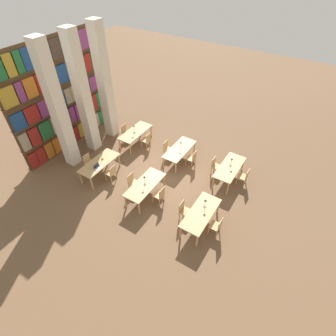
# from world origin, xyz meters

# --- Properties ---
(ground_plane) EXTENTS (40.00, 40.00, 0.00)m
(ground_plane) POSITION_xyz_m (0.00, 0.00, 0.00)
(ground_plane) COLOR brown
(bookshelf_bank) EXTENTS (6.25, 0.35, 5.50)m
(bookshelf_bank) POSITION_xyz_m (0.00, 5.81, 2.67)
(bookshelf_bank) COLOR brown
(bookshelf_bank) RESTS_ON ground_plane
(pillar_left) EXTENTS (0.55, 0.55, 6.00)m
(pillar_left) POSITION_xyz_m (-1.50, 4.49, 3.00)
(pillar_left) COLOR silver
(pillar_left) RESTS_ON ground_plane
(pillar_center) EXTENTS (0.55, 0.55, 6.00)m
(pillar_center) POSITION_xyz_m (0.00, 4.49, 3.00)
(pillar_center) COLOR silver
(pillar_center) RESTS_ON ground_plane
(pillar_right) EXTENTS (0.55, 0.55, 6.00)m
(pillar_right) POSITION_xyz_m (1.50, 4.49, 3.00)
(pillar_right) COLOR silver
(pillar_right) RESTS_ON ground_plane
(reading_table_0) EXTENTS (2.05, 0.86, 0.77)m
(reading_table_0) POSITION_xyz_m (-1.56, -2.74, 0.68)
(reading_table_0) COLOR tan
(reading_table_0) RESTS_ON ground_plane
(chair_0) EXTENTS (0.42, 0.40, 0.88)m
(chair_0) POSITION_xyz_m (-1.60, -3.46, 0.48)
(chair_0) COLOR tan
(chair_0) RESTS_ON ground_plane
(chair_1) EXTENTS (0.42, 0.40, 0.88)m
(chair_1) POSITION_xyz_m (-1.60, -2.03, 0.48)
(chair_1) COLOR tan
(chair_1) RESTS_ON ground_plane
(desk_lamp_0) EXTENTS (0.14, 0.14, 0.42)m
(desk_lamp_0) POSITION_xyz_m (-1.23, -2.73, 1.05)
(desk_lamp_0) COLOR brown
(desk_lamp_0) RESTS_ON reading_table_0
(reading_table_1) EXTENTS (2.05, 0.86, 0.77)m
(reading_table_1) POSITION_xyz_m (1.51, -2.68, 0.68)
(reading_table_1) COLOR tan
(reading_table_1) RESTS_ON ground_plane
(chair_2) EXTENTS (0.42, 0.40, 0.88)m
(chair_2) POSITION_xyz_m (1.55, -3.39, 0.48)
(chair_2) COLOR tan
(chair_2) RESTS_ON ground_plane
(chair_3) EXTENTS (0.42, 0.40, 0.88)m
(chair_3) POSITION_xyz_m (1.55, -1.97, 0.48)
(chair_3) COLOR tan
(chair_3) RESTS_ON ground_plane
(desk_lamp_1) EXTENTS (0.14, 0.14, 0.44)m
(desk_lamp_1) POSITION_xyz_m (1.61, -2.67, 1.06)
(desk_lamp_1) COLOR brown
(desk_lamp_1) RESTS_ON reading_table_1
(reading_table_2) EXTENTS (2.05, 0.86, 0.77)m
(reading_table_2) POSITION_xyz_m (-1.47, -0.03, 0.68)
(reading_table_2) COLOR tan
(reading_table_2) RESTS_ON ground_plane
(chair_4) EXTENTS (0.42, 0.40, 0.88)m
(chair_4) POSITION_xyz_m (-1.43, -0.74, 0.48)
(chair_4) COLOR tan
(chair_4) RESTS_ON ground_plane
(chair_5) EXTENTS (0.42, 0.40, 0.88)m
(chair_5) POSITION_xyz_m (-1.43, 0.69, 0.48)
(chair_5) COLOR tan
(chair_5) RESTS_ON ground_plane
(desk_lamp_2) EXTENTS (0.14, 0.14, 0.48)m
(desk_lamp_2) POSITION_xyz_m (-1.47, -0.03, 1.09)
(desk_lamp_2) COLOR brown
(desk_lamp_2) RESTS_ON reading_table_2
(reading_table_3) EXTENTS (2.05, 0.86, 0.77)m
(reading_table_3) POSITION_xyz_m (1.45, -0.05, 0.68)
(reading_table_3) COLOR tan
(reading_table_3) RESTS_ON ground_plane
(chair_6) EXTENTS (0.42, 0.40, 0.88)m
(chair_6) POSITION_xyz_m (1.44, -0.76, 0.48)
(chair_6) COLOR tan
(chair_6) RESTS_ON ground_plane
(chair_7) EXTENTS (0.42, 0.40, 0.88)m
(chair_7) POSITION_xyz_m (1.44, 0.67, 0.48)
(chair_7) COLOR tan
(chair_7) RESTS_ON ground_plane
(desk_lamp_3) EXTENTS (0.14, 0.14, 0.41)m
(desk_lamp_3) POSITION_xyz_m (1.50, -0.07, 1.04)
(desk_lamp_3) COLOR brown
(desk_lamp_3) RESTS_ON reading_table_3
(reading_table_4) EXTENTS (2.05, 0.86, 0.77)m
(reading_table_4) POSITION_xyz_m (-1.45, 2.64, 0.68)
(reading_table_4) COLOR tan
(reading_table_4) RESTS_ON ground_plane
(chair_8) EXTENTS (0.42, 0.40, 0.88)m
(chair_8) POSITION_xyz_m (-1.47, 1.92, 0.48)
(chair_8) COLOR tan
(chair_8) RESTS_ON ground_plane
(chair_9) EXTENTS (0.42, 0.40, 0.88)m
(chair_9) POSITION_xyz_m (-1.47, 3.35, 0.48)
(chair_9) COLOR tan
(chair_9) RESTS_ON ground_plane
(desk_lamp_4) EXTENTS (0.14, 0.14, 0.49)m
(desk_lamp_4) POSITION_xyz_m (-1.21, 2.65, 1.09)
(desk_lamp_4) COLOR brown
(desk_lamp_4) RESTS_ON reading_table_4
(laptop) EXTENTS (0.32, 0.22, 0.21)m
(laptop) POSITION_xyz_m (-1.77, 2.40, 0.81)
(laptop) COLOR silver
(laptop) RESTS_ON reading_table_4
(reading_table_5) EXTENTS (2.05, 0.86, 0.77)m
(reading_table_5) POSITION_xyz_m (1.48, 2.74, 0.68)
(reading_table_5) COLOR tan
(reading_table_5) RESTS_ON ground_plane
(chair_10) EXTENTS (0.42, 0.40, 0.88)m
(chair_10) POSITION_xyz_m (1.49, 2.03, 0.48)
(chair_10) COLOR tan
(chair_10) RESTS_ON ground_plane
(chair_11) EXTENTS (0.42, 0.40, 0.88)m
(chair_11) POSITION_xyz_m (1.49, 3.46, 0.48)
(chair_11) COLOR tan
(chair_11) RESTS_ON ground_plane
(desk_lamp_5) EXTENTS (0.14, 0.14, 0.47)m
(desk_lamp_5) POSITION_xyz_m (1.36, 2.71, 1.08)
(desk_lamp_5) COLOR brown
(desk_lamp_5) RESTS_ON reading_table_5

